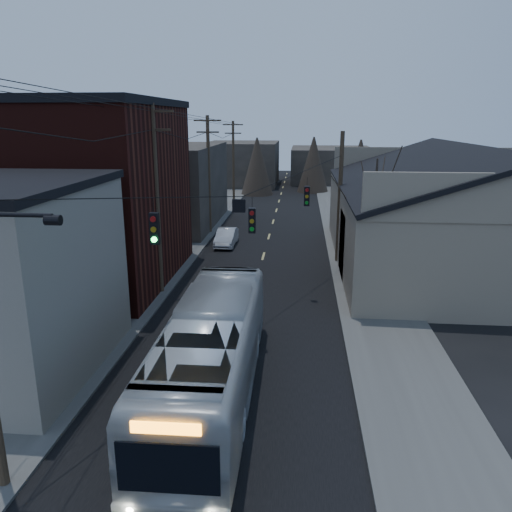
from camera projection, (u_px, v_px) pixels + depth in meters
The scene contains 12 objects.
road_surface at pixel (267, 242), 38.46m from camera, with size 9.00×110.00×0.02m, color black.
sidewalk_left at pixel (184, 240), 39.01m from camera, with size 4.00×110.00×0.12m, color #474744.
sidewalk_right at pixel (352, 244), 37.89m from camera, with size 4.00×110.00×0.12m, color #474744.
building_brick at pixel (81, 196), 28.40m from camera, with size 10.00×12.00×10.00m, color black.
building_left_far at pixel (165, 186), 44.11m from camera, with size 9.00×14.00×7.00m, color #2E2924.
warehouse at pixel (465, 225), 31.82m from camera, with size 16.16×20.60×7.73m.
building_far_left at pixel (242, 163), 71.78m from camera, with size 10.00×12.00×6.00m, color #2E2924.
building_far_right at pixel (331, 165), 75.59m from camera, with size 12.00×14.00×5.00m, color #2E2924.
bare_tree at pixel (373, 225), 27.34m from camera, with size 0.40×0.40×7.20m, color black.
utility_lines at pixel (213, 188), 31.79m from camera, with size 11.24×45.28×10.50m.
bus at pixel (211, 354), 16.72m from camera, with size 2.74×11.70×3.26m, color #ABB2B7.
parked_car at pixel (226, 237), 37.41m from camera, with size 1.36×3.89×1.28m, color #B3B7BC.
Camera 1 is at (2.49, -7.28, 9.25)m, focal length 35.00 mm.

